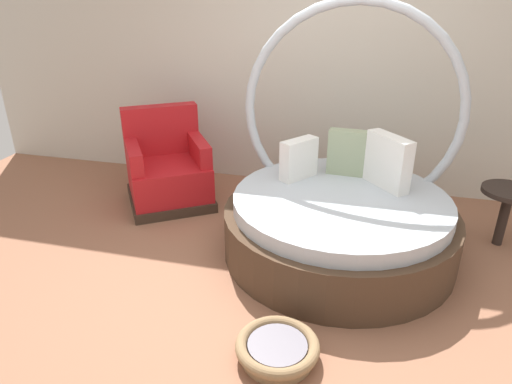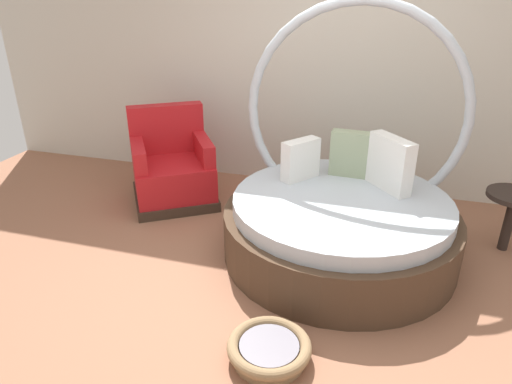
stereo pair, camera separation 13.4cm
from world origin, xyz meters
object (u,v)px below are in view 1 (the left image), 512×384
(round_daybed, at_px, (341,209))
(red_armchair, at_px, (168,171))
(pet_basket, at_px, (277,349))
(side_table, at_px, (508,199))

(round_daybed, relative_size, red_armchair, 1.80)
(red_armchair, distance_m, pet_basket, 2.45)
(pet_basket, relative_size, side_table, 0.98)
(round_daybed, bearing_deg, red_armchair, 163.75)
(red_armchair, bearing_deg, pet_basket, -50.75)
(red_armchair, xyz_separation_m, side_table, (3.12, -0.11, 0.10))
(round_daybed, distance_m, red_armchair, 1.86)
(pet_basket, bearing_deg, red_armchair, 129.25)
(pet_basket, bearing_deg, side_table, 48.37)
(pet_basket, xyz_separation_m, side_table, (1.58, 1.78, 0.35))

